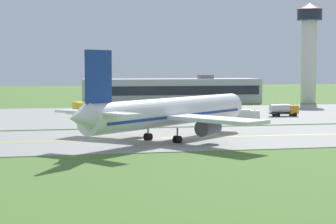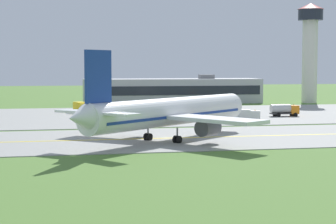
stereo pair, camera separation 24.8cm
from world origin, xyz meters
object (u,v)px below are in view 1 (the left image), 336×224
airplane_lead (169,112)px  service_truck_fuel (243,115)px  service_truck_catering (81,107)px  service_truck_pushback (284,110)px  control_tower (309,43)px

airplane_lead → service_truck_fuel: (19.14, 23.30, -2.60)m
service_truck_catering → service_truck_pushback: (41.83, -16.82, 0.00)m
service_truck_catering → service_truck_fuel: bearing=-45.7°
service_truck_pushback → control_tower: 54.41m
airplane_lead → control_tower: size_ratio=1.11×
service_truck_fuel → service_truck_pushback: (13.34, 12.34, 0.00)m
airplane_lead → service_truck_pushback: 48.29m
service_truck_catering → service_truck_pushback: bearing=-21.9°
service_truck_pushback → airplane_lead: bearing=-132.3°
control_tower → service_truck_fuel: bearing=-124.8°
control_tower → airplane_lead: bearing=-126.2°
service_truck_fuel → service_truck_catering: 40.77m
service_truck_fuel → airplane_lead: bearing=-129.4°
airplane_lead → service_truck_catering: (-9.36, 52.46, -2.60)m
service_truck_fuel → service_truck_pushback: size_ratio=1.05×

